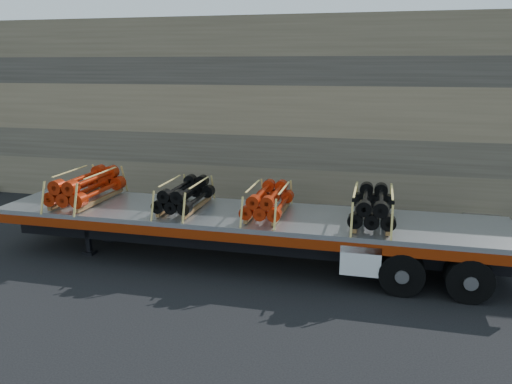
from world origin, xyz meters
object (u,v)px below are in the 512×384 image
bundle_midfront (185,196)px  bundle_rear (373,207)px  trailer (244,237)px  bundle_midrear (268,201)px  bundle_front (87,187)px

bundle_midfront → bundle_rear: bundle_rear is taller
bundle_midfront → trailer: bearing=0.0°
bundle_midfront → bundle_midrear: (2.38, -0.03, -0.01)m
bundle_midfront → bundle_midrear: 2.38m
bundle_front → bundle_midfront: 3.07m
bundle_front → trailer: bearing=0.0°
trailer → bundle_midrear: bundle_midrear is taller
bundle_midfront → bundle_rear: (5.12, -0.05, 0.02)m
bundle_front → bundle_midrear: bundle_front is taller
trailer → bundle_midfront: (-1.71, 0.02, 1.07)m
bundle_midrear → bundle_front: bearing=-180.0°
bundle_front → bundle_midrear: size_ratio=1.17×
bundle_front → bundle_rear: bundle_front is taller
bundle_front → bundle_midrear: 5.46m
bundle_rear → bundle_midrear: bearing=180.0°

